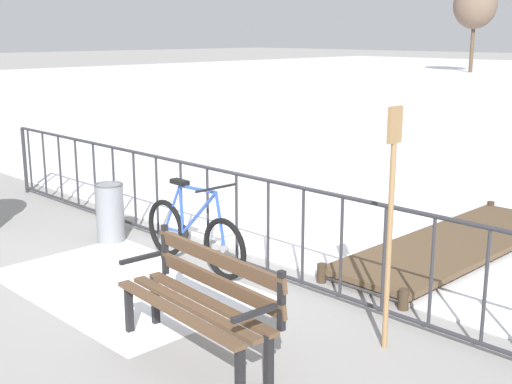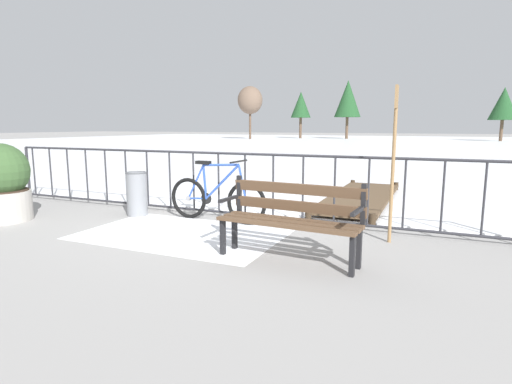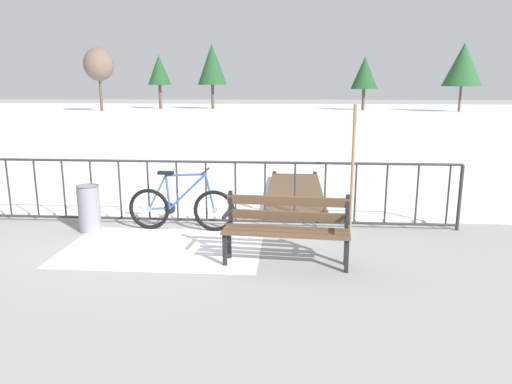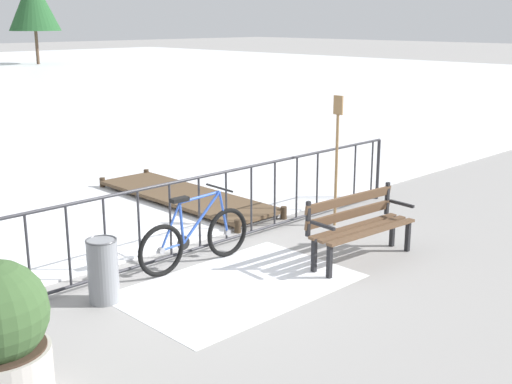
% 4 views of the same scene
% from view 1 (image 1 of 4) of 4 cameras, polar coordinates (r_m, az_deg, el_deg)
% --- Properties ---
extents(ground_plane, '(160.00, 160.00, 0.00)m').
position_cam_1_polar(ground_plane, '(7.79, -4.06, -5.51)').
color(ground_plane, gray).
extents(snow_patch, '(2.76, 1.78, 0.01)m').
position_cam_1_polar(snow_patch, '(7.06, -11.15, -7.74)').
color(snow_patch, white).
rests_on(snow_patch, ground).
extents(railing_fence, '(9.06, 0.06, 1.07)m').
position_cam_1_polar(railing_fence, '(7.62, -4.13, -1.52)').
color(railing_fence, '#2D2D33').
rests_on(railing_fence, ground).
extents(bicycle_near_railing, '(1.71, 0.52, 0.97)m').
position_cam_1_polar(bicycle_near_railing, '(7.37, -5.36, -3.62)').
color(bicycle_near_railing, black).
rests_on(bicycle_near_railing, ground).
extents(park_bench, '(1.63, 0.60, 0.89)m').
position_cam_1_polar(park_bench, '(5.34, -4.61, -8.74)').
color(park_bench, brown).
rests_on(park_bench, ground).
extents(trash_bin, '(0.35, 0.35, 0.73)m').
position_cam_1_polar(trash_bin, '(8.42, -12.34, -1.69)').
color(trash_bin, gray).
rests_on(trash_bin, ground).
extents(oar_upright, '(0.04, 0.16, 1.98)m').
position_cam_1_polar(oar_upright, '(5.35, 11.39, -1.85)').
color(oar_upright, '#937047').
rests_on(oar_upright, ground).
extents(wooden_dock, '(1.10, 3.81, 0.20)m').
position_cam_1_polar(wooden_dock, '(8.20, 16.67, -4.19)').
color(wooden_dock, brown).
rests_on(wooden_dock, ground).
extents(tree_west_mid, '(2.71, 2.71, 5.74)m').
position_cam_1_polar(tree_west_mid, '(46.08, 18.17, 14.89)').
color(tree_west_mid, brown).
rests_on(tree_west_mid, ground).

